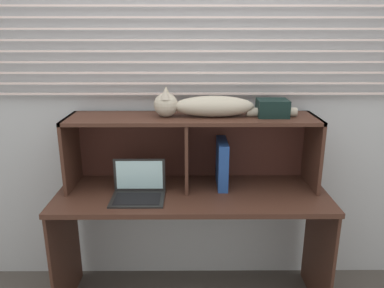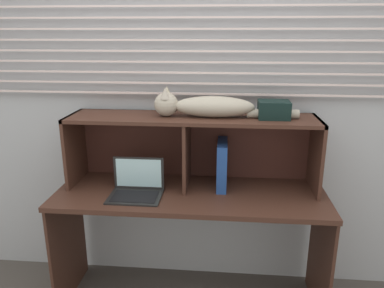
{
  "view_description": "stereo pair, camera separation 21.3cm",
  "coord_description": "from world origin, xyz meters",
  "px_view_note": "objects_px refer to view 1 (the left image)",
  "views": [
    {
      "loc": [
        -0.01,
        -1.86,
        1.72
      ],
      "look_at": [
        0.0,
        0.33,
        1.05
      ],
      "focal_mm": 34.85,
      "sensor_mm": 36.0,
      "label": 1
    },
    {
      "loc": [
        0.2,
        -1.85,
        1.72
      ],
      "look_at": [
        0.0,
        0.33,
        1.05
      ],
      "focal_mm": 34.85,
      "sensor_mm": 36.0,
      "label": 2
    }
  ],
  "objects_px": {
    "cat": "(205,106)",
    "binder_upright": "(222,163)",
    "laptop": "(138,190)",
    "storage_box": "(272,108)",
    "book_stack": "(146,183)"
  },
  "relations": [
    {
      "from": "book_stack",
      "to": "storage_box",
      "type": "xyz_separation_m",
      "value": [
        0.78,
        0.0,
        0.48
      ]
    },
    {
      "from": "binder_upright",
      "to": "storage_box",
      "type": "height_order",
      "value": "storage_box"
    },
    {
      "from": "storage_box",
      "to": "laptop",
      "type": "bearing_deg",
      "value": -167.62
    },
    {
      "from": "book_stack",
      "to": "storage_box",
      "type": "distance_m",
      "value": 0.91
    },
    {
      "from": "cat",
      "to": "binder_upright",
      "type": "distance_m",
      "value": 0.38
    },
    {
      "from": "cat",
      "to": "binder_upright",
      "type": "xyz_separation_m",
      "value": [
        0.11,
        0.0,
        -0.36
      ]
    },
    {
      "from": "cat",
      "to": "book_stack",
      "type": "height_order",
      "value": "cat"
    },
    {
      "from": "binder_upright",
      "to": "book_stack",
      "type": "bearing_deg",
      "value": -179.95
    },
    {
      "from": "cat",
      "to": "laptop",
      "type": "relative_size",
      "value": 2.77
    },
    {
      "from": "laptop",
      "to": "storage_box",
      "type": "bearing_deg",
      "value": 12.38
    },
    {
      "from": "cat",
      "to": "book_stack",
      "type": "bearing_deg",
      "value": -179.93
    },
    {
      "from": "cat",
      "to": "storage_box",
      "type": "bearing_deg",
      "value": 0.0
    },
    {
      "from": "laptop",
      "to": "binder_upright",
      "type": "distance_m",
      "value": 0.54
    },
    {
      "from": "laptop",
      "to": "binder_upright",
      "type": "relative_size",
      "value": 1.05
    },
    {
      "from": "cat",
      "to": "storage_box",
      "type": "height_order",
      "value": "cat"
    }
  ]
}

